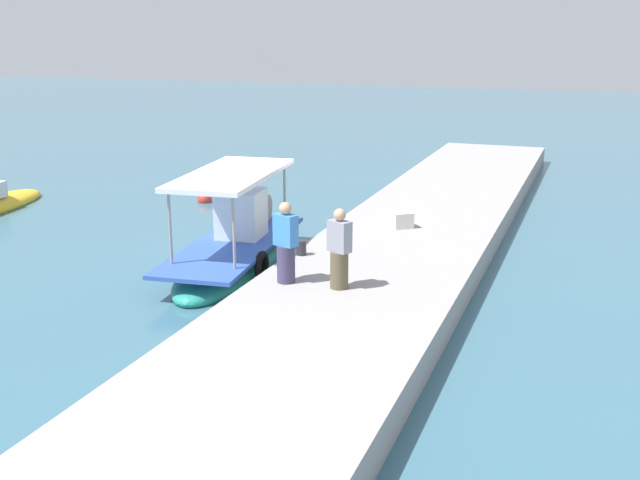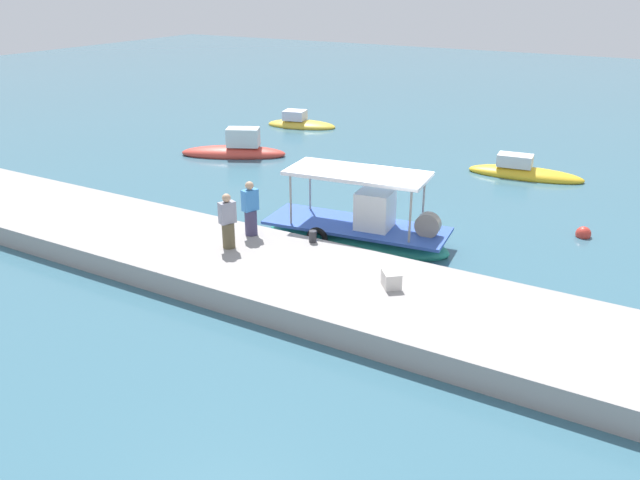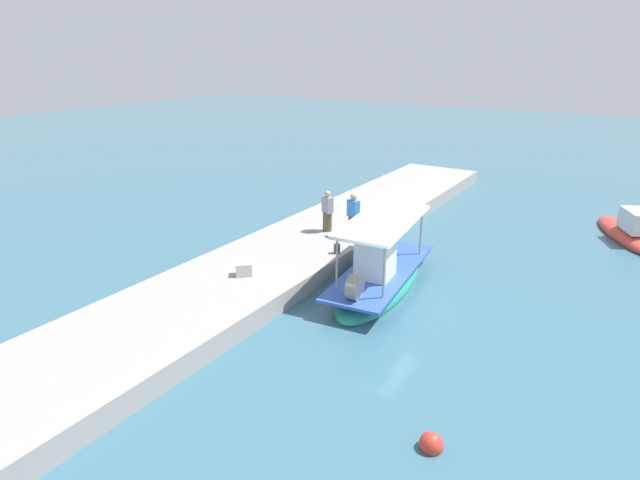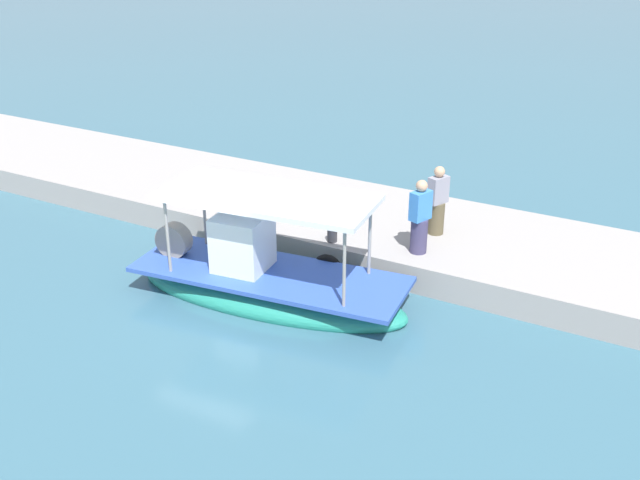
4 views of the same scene
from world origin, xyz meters
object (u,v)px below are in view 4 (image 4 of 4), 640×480
fisherman_near_bollard (437,203)px  cargo_crate (251,188)px  main_fishing_boat (266,280)px  mooring_bollard (332,234)px  fisherman_by_crate (420,220)px

fisherman_near_bollard → cargo_crate: size_ratio=3.15×
fisherman_near_bollard → cargo_crate: fisherman_near_bollard is taller
main_fishing_boat → cargo_crate: main_fishing_boat is taller
fisherman_near_bollard → mooring_bollard: (1.98, 1.64, -0.59)m
cargo_crate → fisherman_near_bollard: bearing=-179.7°
main_fishing_boat → mooring_bollard: (-0.56, -2.05, 0.43)m
fisherman_near_bollard → fisherman_by_crate: (-0.03, 1.19, 0.02)m
fisherman_near_bollard → cargo_crate: bearing=0.3°
main_fishing_boat → fisherman_near_bollard: 4.59m
fisherman_by_crate → mooring_bollard: size_ratio=4.85×
mooring_bollard → cargo_crate: (3.37, -1.61, 0.03)m
mooring_bollard → fisherman_by_crate: bearing=-167.5°
cargo_crate → mooring_bollard: bearing=154.4°
fisherman_by_crate → cargo_crate: (5.37, -1.17, -0.58)m
fisherman_by_crate → cargo_crate: size_ratio=3.24×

